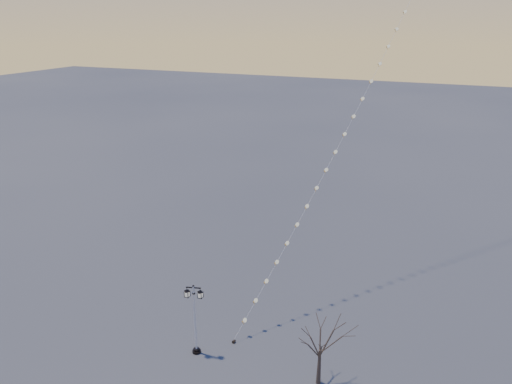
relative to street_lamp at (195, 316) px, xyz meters
The scene contains 4 objects.
ground 3.74m from the street_lamp, ahead, with size 300.00×300.00×0.00m, color #444645.
street_lamp is the anchor object (origin of this frame).
bare_tree 8.20m from the street_lamp, ahead, with size 2.62×2.62×4.34m.
kite_train 26.33m from the street_lamp, 66.10° to the left, with size 12.94×33.06×40.60m.
Camera 1 is at (11.41, -22.60, 20.87)m, focal length 33.93 mm.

